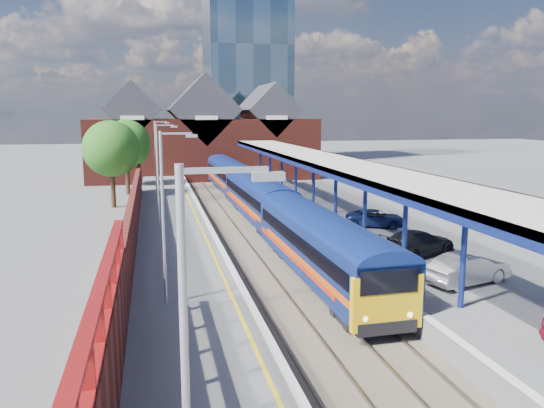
{
  "coord_description": "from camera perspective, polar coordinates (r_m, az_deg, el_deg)",
  "views": [
    {
      "loc": [
        -6.84,
        -15.06,
        8.64
      ],
      "look_at": [
        1.02,
        19.61,
        2.6
      ],
      "focal_mm": 35.0,
      "sensor_mm": 36.0,
      "label": 1
    }
  ],
  "objects": [
    {
      "name": "right_platform",
      "position": [
        38.22,
        7.18,
        -2.73
      ],
      "size": [
        6.0,
        76.0,
        1.0
      ],
      "primitive_type": "cube",
      "color": "#565659",
      "rests_on": "ground"
    },
    {
      "name": "ballast_bed",
      "position": [
        36.75,
        -1.69,
        -3.91
      ],
      "size": [
        6.0,
        76.0,
        0.06
      ],
      "primitive_type": "cube",
      "color": "#473D33",
      "rests_on": "ground"
    },
    {
      "name": "tree_far",
      "position": [
        59.11,
        -15.27,
        6.12
      ],
      "size": [
        5.2,
        5.2,
        8.1
      ],
      "color": "#382314",
      "rests_on": "ground"
    },
    {
      "name": "parked_car_silver",
      "position": [
        25.84,
        20.32,
        -6.57
      ],
      "size": [
        4.47,
        2.61,
        1.39
      ],
      "primitive_type": "imported",
      "rotation": [
        0.0,
        0.0,
        1.86
      ],
      "color": "#AAA9AE",
      "rests_on": "right_platform"
    },
    {
      "name": "tree_near",
      "position": [
        51.2,
        -16.75,
        5.56
      ],
      "size": [
        5.2,
        5.2,
        8.1
      ],
      "color": "#382314",
      "rests_on": "ground"
    },
    {
      "name": "lamp_post_a",
      "position": [
        7.97,
        -8.27,
        -17.74
      ],
      "size": [
        1.48,
        0.18,
        7.0
      ],
      "color": "#A5A8AA",
      "rests_on": "left_platform"
    },
    {
      "name": "coping_left",
      "position": [
        36.07,
        -6.61,
        -2.61
      ],
      "size": [
        0.3,
        76.0,
        0.05
      ],
      "primitive_type": "cube",
      "color": "silver",
      "rests_on": "left_platform"
    },
    {
      "name": "yellow_line",
      "position": [
        36.02,
        -7.56,
        -2.68
      ],
      "size": [
        0.14,
        76.0,
        0.01
      ],
      "primitive_type": "cube",
      "color": "yellow",
      "rests_on": "left_platform"
    },
    {
      "name": "brick_wall",
      "position": [
        29.29,
        -14.95,
        -2.89
      ],
      "size": [
        0.35,
        50.0,
        3.86
      ],
      "color": "#591E17",
      "rests_on": "left_platform"
    },
    {
      "name": "lamp_post_b",
      "position": [
        21.38,
        -11.29,
        -0.37
      ],
      "size": [
        1.48,
        0.18,
        7.0
      ],
      "color": "#A5A8AA",
      "rests_on": "left_platform"
    },
    {
      "name": "rails",
      "position": [
        36.73,
        -1.69,
        -3.78
      ],
      "size": [
        4.51,
        76.0,
        0.14
      ],
      "color": "slate",
      "rests_on": "ground"
    },
    {
      "name": "train",
      "position": [
        51.24,
        -3.31,
        2.32
      ],
      "size": [
        3.04,
        65.94,
        3.45
      ],
      "color": "navy",
      "rests_on": "ground"
    },
    {
      "name": "glass_tower",
      "position": [
        97.23,
        -2.82,
        16.47
      ],
      "size": [
        14.2,
        14.2,
        40.3
      ],
      "color": "#435E74",
      "rests_on": "ground"
    },
    {
      "name": "coping_right",
      "position": [
        37.25,
        3.07,
        -2.17
      ],
      "size": [
        0.3,
        76.0,
        0.05
      ],
      "primitive_type": "cube",
      "color": "silver",
      "rests_on": "right_platform"
    },
    {
      "name": "station_building",
      "position": [
        73.45,
        -7.47,
        7.08
      ],
      "size": [
        30.0,
        12.12,
        13.78
      ],
      "color": "#591E17",
      "rests_on": "ground"
    },
    {
      "name": "canopy",
      "position": [
        39.16,
        5.64,
        4.63
      ],
      "size": [
        4.5,
        52.0,
        4.48
      ],
      "color": "navy",
      "rests_on": "right_platform"
    },
    {
      "name": "platform_sign",
      "position": [
        39.56,
        -9.96,
        0.85
      ],
      "size": [
        0.55,
        0.08,
        2.5
      ],
      "color": "#A5A8AA",
      "rests_on": "left_platform"
    },
    {
      "name": "ground",
      "position": [
        46.39,
        -4.07,
        -1.11
      ],
      "size": [
        240.0,
        240.0,
        0.0
      ],
      "primitive_type": "plane",
      "color": "#5B5B5E",
      "rests_on": "ground"
    },
    {
      "name": "parked_car_dark",
      "position": [
        30.14,
        15.41,
        -4.04
      ],
      "size": [
        5.16,
        3.65,
        1.39
      ],
      "primitive_type": "imported",
      "rotation": [
        0.0,
        0.0,
        1.97
      ],
      "color": "black",
      "rests_on": "right_platform"
    },
    {
      "name": "lamp_post_c",
      "position": [
        37.25,
        -12.0,
        3.81
      ],
      "size": [
        1.48,
        0.18,
        7.0
      ],
      "color": "#A5A8AA",
      "rests_on": "left_platform"
    },
    {
      "name": "left_platform",
      "position": [
        36.02,
        -10.32,
        -3.58
      ],
      "size": [
        5.0,
        76.0,
        1.0
      ],
      "primitive_type": "cube",
      "color": "#565659",
      "rests_on": "ground"
    },
    {
      "name": "parked_car_blue",
      "position": [
        37.11,
        11.15,
        -1.51
      ],
      "size": [
        4.58,
        3.5,
        1.16
      ],
      "primitive_type": "imported",
      "rotation": [
        0.0,
        0.0,
        1.13
      ],
      "color": "navy",
      "rests_on": "right_platform"
    },
    {
      "name": "lamp_post_d",
      "position": [
        53.19,
        -12.28,
        5.49
      ],
      "size": [
        1.48,
        0.18,
        7.0
      ],
      "color": "#A5A8AA",
      "rests_on": "left_platform"
    }
  ]
}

